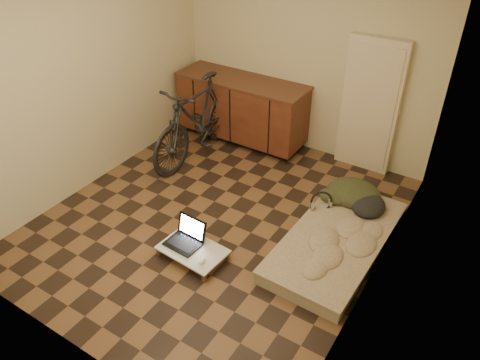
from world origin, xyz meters
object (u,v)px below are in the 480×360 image
Objects in this scene: bicycle at (198,116)px; lap_desk at (193,250)px; laptop at (186,238)px; futon at (336,241)px.

bicycle reaches higher than lap_desk.
laptop is at bearing 161.24° from lap_desk.
bicycle is 2.69× the size of lap_desk.
laptop reaches higher than futon.
lap_desk is at bearing -140.00° from futon.
bicycle is at bearing 125.39° from laptop.
bicycle is at bearing 164.34° from futon.
laptop is (-1.28, -0.87, 0.08)m from futon.
lap_desk is 0.14m from laptop.
futon is 1.48m from lap_desk.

